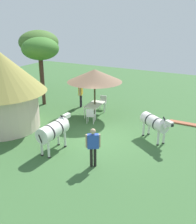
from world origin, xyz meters
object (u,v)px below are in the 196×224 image
zebra_by_umbrella (54,130)px  acacia_tree_right_background (40,49)px  guest_beside_umbrella (81,92)px  patio_dining_table (95,105)px  acacia_tree_far_lawn (39,43)px  zebra_nearest_camera (155,123)px  shade_umbrella (95,76)px  patio_chair_east_end (103,101)px  standing_watcher (93,144)px  patio_chair_west_end (90,115)px  thatched_hut (1,85)px

zebra_by_umbrella → acacia_tree_right_background: 7.60m
guest_beside_umbrella → acacia_tree_right_background: size_ratio=0.38×
patio_dining_table → acacia_tree_far_lawn: 7.80m
zebra_by_umbrella → zebra_nearest_camera: bearing=42.5°
patio_dining_table → shade_umbrella: bearing=45.0°
shade_umbrella → patio_chair_east_end: bearing=5.3°
standing_watcher → acacia_tree_far_lawn: (8.06, 9.36, 2.89)m
patio_chair_east_end → guest_beside_umbrella: bearing=6.9°
zebra_nearest_camera → patio_chair_west_end: bearing=-60.1°
thatched_hut → patio_chair_west_end: (2.75, -3.91, -1.89)m
patio_dining_table → patio_chair_east_end: patio_chair_east_end is taller
patio_chair_east_end → standing_watcher: 7.24m
patio_chair_west_end → patio_chair_east_end: bearing=83.7°
shade_umbrella → standing_watcher: 6.16m
patio_chair_west_end → zebra_by_umbrella: 3.69m
zebra_nearest_camera → shade_umbrella: bearing=-75.5°
patio_chair_west_end → shade_umbrella: bearing=90.0°
patio_chair_west_end → acacia_tree_far_lawn: size_ratio=0.19×
acacia_tree_right_background → patio_chair_west_end: bearing=-108.1°
patio_dining_table → zebra_nearest_camera: 4.62m
patio_chair_east_end → zebra_nearest_camera: (-2.97, -4.43, 0.41)m
patio_chair_west_end → zebra_by_umbrella: size_ratio=0.40×
patio_chair_east_end → zebra_by_umbrella: size_ratio=0.40×
patio_chair_west_end → guest_beside_umbrella: size_ratio=0.52×
zebra_nearest_camera → zebra_by_umbrella: zebra_by_umbrella is taller
thatched_hut → patio_dining_table: thatched_hut is taller
patio_chair_west_end → acacia_tree_right_background: (1.52, 4.64, 3.28)m
shade_umbrella → zebra_by_umbrella: bearing=-173.1°
zebra_nearest_camera → zebra_by_umbrella: size_ratio=0.85×
patio_dining_table → zebra_nearest_camera: size_ratio=0.87×
thatched_hut → guest_beside_umbrella: 5.52m
standing_watcher → zebra_by_umbrella: size_ratio=0.75×
thatched_hut → patio_chair_east_end: 6.60m
thatched_hut → acacia_tree_far_lawn: (6.82, 3.01, 1.50)m
patio_chair_east_end → guest_beside_umbrella: (-0.33, 1.52, 0.52)m
thatched_hut → patio_chair_west_end: 5.14m
patio_chair_east_end → zebra_nearest_camera: zebra_nearest_camera is taller
patio_chair_west_end → patio_chair_east_end: (2.60, 0.53, 0.00)m
patio_dining_table → patio_chair_west_end: (-1.27, -0.41, -0.14)m
standing_watcher → zebra_by_umbrella: 2.27m
thatched_hut → guest_beside_umbrella: thatched_hut is taller
patio_dining_table → zebra_by_umbrella: 4.97m
shade_umbrella → zebra_nearest_camera: 4.89m
patio_chair_east_end → zebra_nearest_camera: 5.35m
acacia_tree_far_lawn → patio_chair_east_end: bearing=-103.0°
thatched_hut → zebra_by_umbrella: size_ratio=2.14×
guest_beside_umbrella → acacia_tree_right_background: bearing=-92.6°
shade_umbrella → acacia_tree_far_lawn: 7.23m
shade_umbrella → zebra_by_umbrella: size_ratio=1.46×
patio_chair_west_end → acacia_tree_right_background: size_ratio=0.20×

